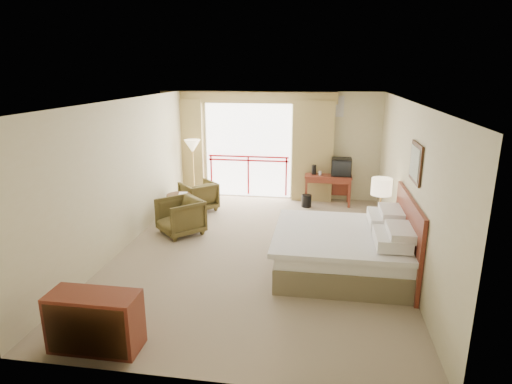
% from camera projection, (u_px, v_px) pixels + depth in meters
% --- Properties ---
extents(floor, '(7.00, 7.00, 0.00)m').
position_uv_depth(floor, '(259.00, 250.00, 7.88)').
color(floor, gray).
rests_on(floor, ground).
extents(ceiling, '(7.00, 7.00, 0.00)m').
position_uv_depth(ceiling, '(260.00, 101.00, 7.14)').
color(ceiling, white).
rests_on(ceiling, wall_back).
extents(wall_back, '(5.00, 0.00, 5.00)m').
position_uv_depth(wall_back, '(279.00, 146.00, 10.84)').
color(wall_back, beige).
rests_on(wall_back, ground).
extents(wall_front, '(5.00, 0.00, 5.00)m').
position_uv_depth(wall_front, '(208.00, 266.00, 4.19)').
color(wall_front, beige).
rests_on(wall_front, ground).
extents(wall_left, '(0.00, 7.00, 7.00)m').
position_uv_depth(wall_left, '(125.00, 174.00, 7.88)').
color(wall_left, beige).
rests_on(wall_left, ground).
extents(wall_right, '(0.00, 7.00, 7.00)m').
position_uv_depth(wall_right, '(407.00, 185.00, 7.14)').
color(wall_right, beige).
rests_on(wall_right, ground).
extents(balcony_door, '(2.40, 0.00, 2.40)m').
position_uv_depth(balcony_door, '(248.00, 151.00, 10.98)').
color(balcony_door, white).
rests_on(balcony_door, wall_back).
extents(balcony_railing, '(2.09, 0.03, 1.02)m').
position_uv_depth(balcony_railing, '(248.00, 166.00, 11.06)').
color(balcony_railing, red).
rests_on(balcony_railing, wall_back).
extents(curtain_left, '(1.00, 0.26, 2.50)m').
position_uv_depth(curtain_left, '(185.00, 148.00, 11.08)').
color(curtain_left, olive).
rests_on(curtain_left, wall_back).
extents(curtain_right, '(1.00, 0.26, 2.50)m').
position_uv_depth(curtain_right, '(313.00, 152.00, 10.60)').
color(curtain_right, olive).
rests_on(curtain_right, wall_back).
extents(valance, '(4.40, 0.22, 0.28)m').
position_uv_depth(valance, '(247.00, 97.00, 10.51)').
color(valance, olive).
rests_on(valance, wall_back).
extents(hvac_vent, '(0.50, 0.04, 0.50)m').
position_uv_depth(hvac_vent, '(333.00, 106.00, 10.34)').
color(hvac_vent, silver).
rests_on(hvac_vent, wall_back).
extents(bed, '(2.13, 2.06, 0.97)m').
position_uv_depth(bed, '(344.00, 249.00, 6.99)').
color(bed, brown).
rests_on(bed, floor).
extents(headboard, '(0.06, 2.10, 1.30)m').
position_uv_depth(headboard, '(407.00, 237.00, 6.77)').
color(headboard, maroon).
rests_on(headboard, wall_right).
extents(framed_art, '(0.04, 0.72, 0.60)m').
position_uv_depth(framed_art, '(416.00, 163.00, 6.44)').
color(framed_art, '#311A0D').
rests_on(framed_art, wall_right).
extents(nightstand, '(0.41, 0.49, 0.59)m').
position_uv_depth(nightstand, '(378.00, 229.00, 8.08)').
color(nightstand, maroon).
rests_on(nightstand, floor).
extents(table_lamp, '(0.38, 0.38, 0.67)m').
position_uv_depth(table_lamp, '(382.00, 187.00, 7.91)').
color(table_lamp, tan).
rests_on(table_lamp, nightstand).
extents(phone, '(0.23, 0.20, 0.08)m').
position_uv_depth(phone, '(378.00, 215.00, 7.86)').
color(phone, black).
rests_on(phone, nightstand).
extents(desk, '(1.13, 0.54, 0.74)m').
position_uv_depth(desk, '(328.00, 181.00, 10.51)').
color(desk, maroon).
rests_on(desk, floor).
extents(tv, '(0.47, 0.38, 0.43)m').
position_uv_depth(tv, '(341.00, 167.00, 10.31)').
color(tv, black).
rests_on(tv, desk).
extents(coffee_maker, '(0.13, 0.13, 0.24)m').
position_uv_depth(coffee_maker, '(314.00, 170.00, 10.43)').
color(coffee_maker, black).
rests_on(coffee_maker, desk).
extents(cup, '(0.08, 0.08, 0.10)m').
position_uv_depth(cup, '(320.00, 173.00, 10.38)').
color(cup, white).
rests_on(cup, desk).
extents(wastebasket, '(0.31, 0.31, 0.30)m').
position_uv_depth(wastebasket, '(306.00, 201.00, 10.34)').
color(wastebasket, black).
rests_on(wastebasket, floor).
extents(armchair_far, '(1.04, 1.04, 0.68)m').
position_uv_depth(armchair_far, '(199.00, 210.00, 10.17)').
color(armchair_far, '#443919').
rests_on(armchair_far, floor).
extents(armchair_near, '(1.12, 1.12, 0.73)m').
position_uv_depth(armchair_near, '(181.00, 233.00, 8.68)').
color(armchair_near, '#443919').
rests_on(armchair_near, floor).
extents(side_table, '(0.53, 0.53, 0.58)m').
position_uv_depth(side_table, '(179.00, 203.00, 9.38)').
color(side_table, '#311A0D').
rests_on(side_table, floor).
extents(book, '(0.23, 0.28, 0.02)m').
position_uv_depth(book, '(179.00, 194.00, 9.33)').
color(book, white).
rests_on(book, side_table).
extents(floor_lamp, '(0.39, 0.39, 1.54)m').
position_uv_depth(floor_lamp, '(192.00, 148.00, 10.58)').
color(floor_lamp, tan).
rests_on(floor_lamp, floor).
extents(dresser, '(1.06, 0.45, 0.71)m').
position_uv_depth(dresser, '(95.00, 321.00, 5.02)').
color(dresser, maroon).
rests_on(dresser, floor).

